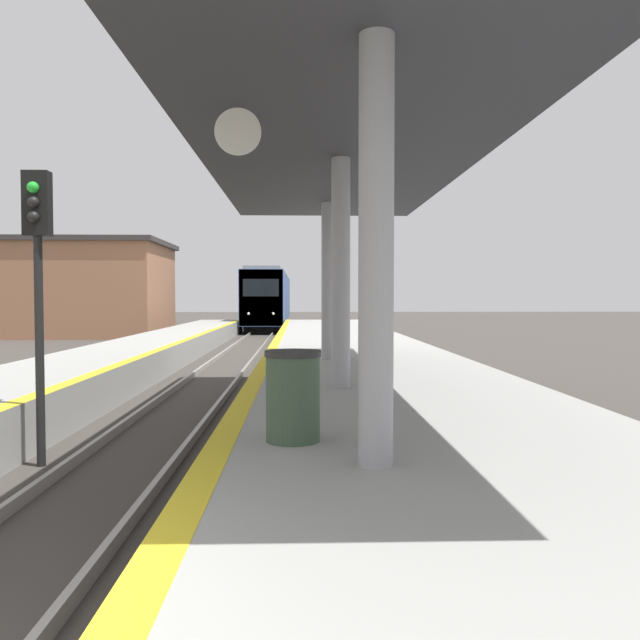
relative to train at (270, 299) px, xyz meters
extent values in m
cube|color=yellow|center=(1.65, -48.02, -1.38)|extent=(0.30, 80.00, 0.00)
cube|color=black|center=(0.00, 0.07, -1.98)|extent=(2.39, 20.92, 0.55)
cube|color=#33518C|center=(0.00, 0.07, 0.12)|extent=(2.82, 23.24, 3.64)
cube|color=red|center=(0.00, -11.47, 0.12)|extent=(2.76, 0.16, 3.57)
cube|color=black|center=(0.00, -11.53, 0.75)|extent=(2.25, 0.06, 1.09)
cube|color=gray|center=(0.00, 0.07, 2.06)|extent=(2.39, 22.08, 0.24)
sphere|color=white|center=(-0.77, -11.53, -0.88)|extent=(0.18, 0.18, 0.18)
sphere|color=white|center=(0.77, -11.53, -0.88)|extent=(0.18, 0.18, 0.18)
cylinder|color=black|center=(-1.19, -41.97, -0.63)|extent=(0.12, 0.12, 3.25)
cube|color=black|center=(-1.19, -41.97, 1.45)|extent=(0.36, 0.20, 0.90)
sphere|color=green|center=(-1.19, -42.10, 1.65)|extent=(0.16, 0.16, 0.16)
sphere|color=black|center=(-1.19, -42.10, 1.45)|extent=(0.16, 0.16, 0.16)
sphere|color=black|center=(-1.19, -42.10, 1.25)|extent=(0.16, 0.16, 0.16)
cylinder|color=#99999E|center=(3.17, -45.25, 0.54)|extent=(0.32, 0.32, 3.86)
cylinder|color=#99999E|center=(3.17, -40.35, 0.54)|extent=(0.32, 0.32, 3.86)
cylinder|color=#99999E|center=(3.17, -35.45, 0.54)|extent=(0.32, 0.32, 3.86)
cube|color=#2D2D33|center=(3.17, -40.35, 2.57)|extent=(4.75, 14.70, 0.20)
cylinder|color=white|center=(1.74, -43.29, 2.12)|extent=(0.56, 0.04, 0.56)
cylinder|color=#384C38|center=(2.41, -44.26, -0.94)|extent=(0.57, 0.57, 0.90)
cylinder|color=#262626|center=(2.41, -44.26, -0.45)|extent=(0.60, 0.60, 0.06)
cube|color=#9E6B4C|center=(-11.38, -11.56, 0.54)|extent=(10.49, 7.83, 5.59)
cube|color=#383333|center=(-11.38, -11.56, 3.49)|extent=(11.01, 8.23, 0.30)
camera|label=1|loc=(2.49, -50.84, 0.14)|focal=35.00mm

